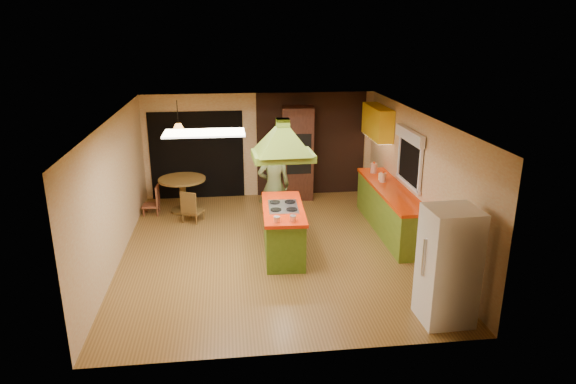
{
  "coord_description": "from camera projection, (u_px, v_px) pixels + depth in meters",
  "views": [
    {
      "loc": [
        -0.75,
        -8.82,
        4.03
      ],
      "look_at": [
        0.29,
        -0.11,
        1.15
      ],
      "focal_mm": 32.0,
      "sensor_mm": 36.0,
      "label": 1
    }
  ],
  "objects": [
    {
      "name": "upper_cabinets",
      "position": [
        377.0,
        122.0,
        11.42
      ],
      "size": [
        0.34,
        1.4,
        0.7
      ],
      "primitive_type": "cube",
      "color": "yellow",
      "rests_on": "room_walls"
    },
    {
      "name": "ground",
      "position": [
        272.0,
        249.0,
        9.66
      ],
      "size": [
        6.5,
        6.5,
        0.0
      ],
      "primitive_type": "plane",
      "color": "olive",
      "rests_on": "ground"
    },
    {
      "name": "man",
      "position": [
        274.0,
        186.0,
        10.38
      ],
      "size": [
        0.69,
        0.47,
        1.81
      ],
      "primitive_type": "imported",
      "rotation": [
        0.0,
        0.0,
        3.21
      ],
      "color": "#444E29",
      "rests_on": "ground"
    },
    {
      "name": "wall_oven",
      "position": [
        297.0,
        153.0,
        12.2
      ],
      "size": [
        0.76,
        0.64,
        2.21
      ],
      "rotation": [
        0.0,
        0.0,
        -0.06
      ],
      "color": "#472317",
      "rests_on": "ground"
    },
    {
      "name": "ceiling_plane",
      "position": [
        271.0,
        117.0,
        8.88
      ],
      "size": [
        6.5,
        6.5,
        0.0
      ],
      "primitive_type": "plane",
      "rotation": [
        3.14,
        0.0,
        0.0
      ],
      "color": "silver",
      "rests_on": "room_walls"
    },
    {
      "name": "brick_panel",
      "position": [
        311.0,
        144.0,
        12.46
      ],
      "size": [
        2.64,
        0.03,
        2.5
      ],
      "primitive_type": "cube",
      "color": "#381E14",
      "rests_on": "ground"
    },
    {
      "name": "canister_medium",
      "position": [
        383.0,
        177.0,
        10.59
      ],
      "size": [
        0.15,
        0.15,
        0.19
      ],
      "primitive_type": "cylinder",
      "rotation": [
        0.0,
        0.0,
        0.15
      ],
      "color": "beige",
      "rests_on": "right_counter"
    },
    {
      "name": "canister_small",
      "position": [
        381.0,
        177.0,
        10.73
      ],
      "size": [
        0.12,
        0.12,
        0.14
      ],
      "primitive_type": "cylinder",
      "rotation": [
        0.0,
        0.0,
        0.08
      ],
      "color": "#FFF5CD",
      "rests_on": "right_counter"
    },
    {
      "name": "fluor_panel",
      "position": [
        204.0,
        133.0,
        7.63
      ],
      "size": [
        1.2,
        0.6,
        0.03
      ],
      "primitive_type": "cube",
      "color": "white",
      "rests_on": "ceiling_plane"
    },
    {
      "name": "right_counter",
      "position": [
        390.0,
        210.0,
        10.36
      ],
      "size": [
        0.62,
        3.05,
        0.92
      ],
      "color": "olive",
      "rests_on": "ground"
    },
    {
      "name": "chair_left",
      "position": [
        151.0,
        200.0,
        11.33
      ],
      "size": [
        0.37,
        0.37,
        0.65
      ],
      "primitive_type": null,
      "rotation": [
        0.0,
        0.0,
        -1.6
      ],
      "color": "brown",
      "rests_on": "ground"
    },
    {
      "name": "chair_near",
      "position": [
        193.0,
        206.0,
        10.91
      ],
      "size": [
        0.51,
        0.51,
        0.7
      ],
      "primitive_type": null,
      "rotation": [
        0.0,
        0.0,
        2.69
      ],
      "color": "brown",
      "rests_on": "ground"
    },
    {
      "name": "dining_table",
      "position": [
        183.0,
        188.0,
        11.43
      ],
      "size": [
        1.04,
        1.04,
        0.78
      ],
      "rotation": [
        0.0,
        0.0,
        -0.03
      ],
      "color": "brown",
      "rests_on": "ground"
    },
    {
      "name": "refrigerator",
      "position": [
        448.0,
        266.0,
        7.1
      ],
      "size": [
        0.72,
        0.68,
        1.69
      ],
      "primitive_type": "cube",
      "rotation": [
        0.0,
        0.0,
        0.04
      ],
      "color": "white",
      "rests_on": "ground"
    },
    {
      "name": "canister_large",
      "position": [
        374.0,
        168.0,
        11.23
      ],
      "size": [
        0.17,
        0.17,
        0.21
      ],
      "primitive_type": "cylinder",
      "rotation": [
        0.0,
        0.0,
        -0.2
      ],
      "color": "beige",
      "rests_on": "right_counter"
    },
    {
      "name": "range_hood",
      "position": [
        283.0,
        133.0,
        8.79
      ],
      "size": [
        1.08,
        0.8,
        0.8
      ],
      "rotation": [
        0.0,
        0.0,
        0.05
      ],
      "color": "#5D791E",
      "rests_on": "ceiling_plane"
    },
    {
      "name": "pendant_lamp",
      "position": [
        179.0,
        128.0,
        11.01
      ],
      "size": [
        0.35,
        0.35,
        0.2
      ],
      "primitive_type": "cone",
      "rotation": [
        0.0,
        0.0,
        0.15
      ],
      "color": "#FF9E3F",
      "rests_on": "ceiling_plane"
    },
    {
      "name": "window_right",
      "position": [
        410.0,
        148.0,
        9.79
      ],
      "size": [
        0.12,
        1.35,
        1.06
      ],
      "color": "black",
      "rests_on": "room_walls"
    },
    {
      "name": "kitchen_island",
      "position": [
        283.0,
        230.0,
        9.34
      ],
      "size": [
        0.81,
        1.83,
        0.92
      ],
      "rotation": [
        0.0,
        0.0,
        -0.05
      ],
      "color": "#547D1F",
      "rests_on": "ground"
    },
    {
      "name": "nook_opening",
      "position": [
        197.0,
        155.0,
        12.21
      ],
      "size": [
        2.2,
        0.03,
        2.1
      ],
      "primitive_type": "cube",
      "color": "black",
      "rests_on": "ground"
    },
    {
      "name": "room_walls",
      "position": [
        272.0,
        185.0,
        9.27
      ],
      "size": [
        5.5,
        6.5,
        6.5
      ],
      "color": "beige",
      "rests_on": "ground"
    }
  ]
}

